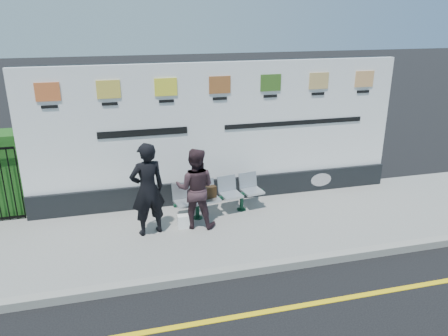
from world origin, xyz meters
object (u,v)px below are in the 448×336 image
Objects in this scene: billboard at (219,143)px; bench at (220,205)px; woman_right at (195,188)px; woman_left at (148,189)px.

billboard reaches higher than bench.
woman_right reaches higher than bench.
billboard is at bearing -157.83° from woman_left.
billboard reaches higher than woman_right.
woman_right is at bearing -155.26° from bench.
bench is 1.70m from woman_left.
bench is at bearing -177.29° from woman_left.
woman_left reaches higher than bench.
woman_left is 0.91m from woman_right.
woman_left is at bearing -171.64° from bench.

